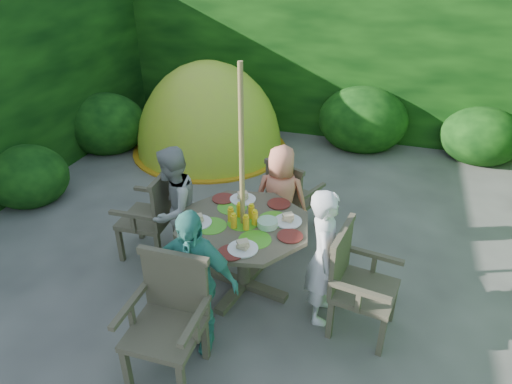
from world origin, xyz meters
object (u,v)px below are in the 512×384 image
(patio_table, at_px, (243,233))
(garden_chair_back, at_px, (291,196))
(parasol_pole, at_px, (242,188))
(child_left, at_px, (173,209))
(child_right, at_px, (324,257))
(garden_chair_left, at_px, (153,214))
(child_back, at_px, (281,198))
(child_front, at_px, (192,281))
(garden_chair_front, at_px, (169,317))
(dome_tent, at_px, (210,149))
(garden_chair_right, at_px, (356,281))

(patio_table, xyz_separation_m, garden_chair_back, (0.19, 1.09, -0.16))
(parasol_pole, xyz_separation_m, child_left, (-0.79, 0.15, -0.45))
(child_right, bearing_deg, parasol_pole, 70.83)
(patio_table, height_order, garden_chair_left, garden_chair_left)
(child_back, xyz_separation_m, child_front, (-0.31, -1.57, 0.06))
(patio_table, distance_m, child_right, 0.80)
(child_front, bearing_deg, child_left, 121.04)
(garden_chair_front, bearing_deg, child_left, 113.78)
(patio_table, distance_m, dome_tent, 3.46)
(garden_chair_right, height_order, child_left, child_left)
(child_right, distance_m, child_left, 1.60)
(parasol_pole, distance_m, child_right, 0.92)
(parasol_pole, xyz_separation_m, child_back, (0.15, 0.79, -0.51))
(garden_chair_front, distance_m, child_left, 1.35)
(garden_chair_back, bearing_deg, child_back, 104.83)
(garden_chair_left, relative_size, child_left, 0.72)
(garden_chair_front, bearing_deg, garden_chair_right, 32.71)
(parasol_pole, height_order, garden_chair_front, parasol_pole)
(garden_chair_right, xyz_separation_m, child_right, (-0.29, 0.06, 0.14))
(garden_chair_back, distance_m, garden_chair_front, 2.20)
(garden_chair_back, distance_m, child_front, 1.91)
(parasol_pole, height_order, garden_chair_right, parasol_pole)
(garden_chair_front, height_order, child_right, child_right)
(child_front, bearing_deg, dome_tent, 108.09)
(garden_chair_front, bearing_deg, parasol_pole, 77.35)
(child_right, bearing_deg, dome_tent, 29.06)
(child_left, bearing_deg, patio_table, 80.70)
(patio_table, bearing_deg, garden_chair_front, -102.17)
(patio_table, bearing_deg, parasol_pole, -178.23)
(garden_chair_back, distance_m, child_back, 0.33)
(patio_table, bearing_deg, garden_chair_left, 168.00)
(patio_table, height_order, child_right, child_right)
(parasol_pole, height_order, child_back, parasol_pole)
(garden_chair_back, bearing_deg, child_front, 102.32)
(garden_chair_back, distance_m, dome_tent, 2.67)
(garden_chair_left, bearing_deg, patio_table, 75.48)
(garden_chair_back, xyz_separation_m, dome_tent, (-1.80, 1.91, -0.47))
(parasol_pole, relative_size, child_left, 1.68)
(patio_table, bearing_deg, child_right, -11.10)
(child_left, bearing_deg, child_right, 80.63)
(patio_table, height_order, child_back, child_back)
(garden_chair_left, relative_size, dome_tent, 0.33)
(garden_chair_right, bearing_deg, child_right, 87.06)
(garden_chair_front, height_order, child_front, child_front)
(garden_chair_right, height_order, garden_chair_left, garden_chair_left)
(child_front, bearing_deg, garden_chair_front, -107.32)
(child_left, xyz_separation_m, dome_tent, (-0.82, 2.85, -0.65))
(garden_chair_front, relative_size, dome_tent, 0.34)
(child_front, bearing_deg, garden_chair_left, 129.32)
(parasol_pole, xyz_separation_m, garden_chair_back, (0.20, 1.09, -0.63))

